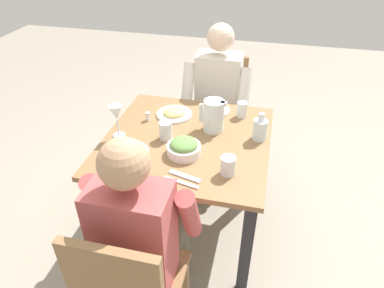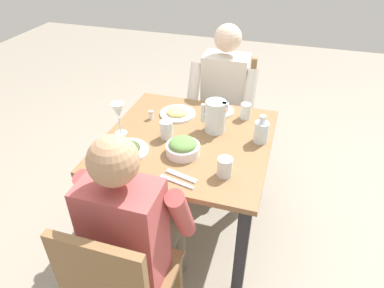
{
  "view_description": "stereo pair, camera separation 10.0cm",
  "coord_description": "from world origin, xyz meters",
  "px_view_note": "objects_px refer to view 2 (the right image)",
  "views": [
    {
      "loc": [
        -0.41,
        1.6,
        1.8
      ],
      "look_at": [
        -0.04,
        0.06,
        0.71
      ],
      "focal_mm": 32.57,
      "sensor_mm": 36.0,
      "label": 1
    },
    {
      "loc": [
        -0.51,
        1.58,
        1.8
      ],
      "look_at": [
        -0.04,
        0.06,
        0.71
      ],
      "focal_mm": 32.57,
      "sensor_mm": 36.0,
      "label": 2
    }
  ],
  "objects_px": {
    "salad_bowl": "(183,147)",
    "plate_fries": "(178,112)",
    "water_glass_center": "(225,167)",
    "salt_shaker": "(151,115)",
    "water_glass_near_right": "(167,130)",
    "plate_dolmas": "(127,149)",
    "plate_rice_curry": "(219,110)",
    "water_pitcher": "(215,116)",
    "chair_near": "(227,106)",
    "oil_carafe": "(261,133)",
    "water_glass_by_pitcher": "(245,111)",
    "chair_far": "(118,286)",
    "diner_far": "(135,227)",
    "dining_table": "(188,154)",
    "diner_near": "(222,101)",
    "wine_glass": "(118,112)"
  },
  "relations": [
    {
      "from": "water_pitcher",
      "to": "oil_carafe",
      "type": "relative_size",
      "value": 1.16
    },
    {
      "from": "chair_near",
      "to": "plate_rice_curry",
      "type": "bearing_deg",
      "value": 95.36
    },
    {
      "from": "water_glass_by_pitcher",
      "to": "plate_dolmas",
      "type": "bearing_deg",
      "value": 44.94
    },
    {
      "from": "water_glass_center",
      "to": "chair_far",
      "type": "bearing_deg",
      "value": 61.77
    },
    {
      "from": "diner_far",
      "to": "salt_shaker",
      "type": "xyz_separation_m",
      "value": [
        0.24,
        -0.78,
        0.1
      ]
    },
    {
      "from": "diner_far",
      "to": "water_glass_near_right",
      "type": "relative_size",
      "value": 10.87
    },
    {
      "from": "dining_table",
      "to": "diner_near",
      "type": "height_order",
      "value": "diner_near"
    },
    {
      "from": "chair_near",
      "to": "diner_near",
      "type": "distance_m",
      "value": 0.25
    },
    {
      "from": "oil_carafe",
      "to": "water_pitcher",
      "type": "bearing_deg",
      "value": -7.82
    },
    {
      "from": "water_glass_near_right",
      "to": "plate_dolmas",
      "type": "bearing_deg",
      "value": 51.06
    },
    {
      "from": "chair_far",
      "to": "salad_bowl",
      "type": "height_order",
      "value": "chair_far"
    },
    {
      "from": "salad_bowl",
      "to": "plate_dolmas",
      "type": "height_order",
      "value": "salad_bowl"
    },
    {
      "from": "water_pitcher",
      "to": "wine_glass",
      "type": "xyz_separation_m",
      "value": [
        0.51,
        0.19,
        0.05
      ]
    },
    {
      "from": "diner_near",
      "to": "salt_shaker",
      "type": "bearing_deg",
      "value": 55.7
    },
    {
      "from": "chair_near",
      "to": "diner_near",
      "type": "bearing_deg",
      "value": 90.0
    },
    {
      "from": "plate_dolmas",
      "to": "salt_shaker",
      "type": "bearing_deg",
      "value": -88.05
    },
    {
      "from": "chair_near",
      "to": "salad_bowl",
      "type": "height_order",
      "value": "chair_near"
    },
    {
      "from": "oil_carafe",
      "to": "water_glass_by_pitcher",
      "type": "bearing_deg",
      "value": -61.6
    },
    {
      "from": "dining_table",
      "to": "water_glass_by_pitcher",
      "type": "relative_size",
      "value": 9.58
    },
    {
      "from": "water_glass_center",
      "to": "salt_shaker",
      "type": "height_order",
      "value": "water_glass_center"
    },
    {
      "from": "chair_far",
      "to": "wine_glass",
      "type": "relative_size",
      "value": 4.41
    },
    {
      "from": "chair_near",
      "to": "plate_dolmas",
      "type": "xyz_separation_m",
      "value": [
        0.33,
        1.06,
        0.24
      ]
    },
    {
      "from": "chair_near",
      "to": "plate_dolmas",
      "type": "bearing_deg",
      "value": 72.89
    },
    {
      "from": "water_glass_by_pitcher",
      "to": "oil_carafe",
      "type": "xyz_separation_m",
      "value": [
        -0.13,
        0.23,
        0.01
      ]
    },
    {
      "from": "plate_rice_curry",
      "to": "water_pitcher",
      "type": "bearing_deg",
      "value": 96.36
    },
    {
      "from": "dining_table",
      "to": "diner_far",
      "type": "relative_size",
      "value": 0.8
    },
    {
      "from": "chair_near",
      "to": "diner_near",
      "type": "xyz_separation_m",
      "value": [
        -0.0,
        0.2,
        0.15
      ]
    },
    {
      "from": "diner_far",
      "to": "salad_bowl",
      "type": "height_order",
      "value": "diner_far"
    },
    {
      "from": "salad_bowl",
      "to": "dining_table",
      "type": "bearing_deg",
      "value": -81.9
    },
    {
      "from": "diner_far",
      "to": "plate_rice_curry",
      "type": "xyz_separation_m",
      "value": [
        -0.14,
        -0.99,
        0.09
      ]
    },
    {
      "from": "chair_far",
      "to": "water_glass_center",
      "type": "distance_m",
      "value": 0.71
    },
    {
      "from": "diner_far",
      "to": "water_glass_near_right",
      "type": "bearing_deg",
      "value": -82.91
    },
    {
      "from": "chair_far",
      "to": "plate_fries",
      "type": "xyz_separation_m",
      "value": [
        0.1,
        -1.08,
        0.24
      ]
    },
    {
      "from": "chair_near",
      "to": "water_glass_center",
      "type": "distance_m",
      "value": 1.16
    },
    {
      "from": "dining_table",
      "to": "water_pitcher",
      "type": "height_order",
      "value": "water_pitcher"
    },
    {
      "from": "water_glass_near_right",
      "to": "chair_far",
      "type": "bearing_deg",
      "value": 95.33
    },
    {
      "from": "salad_bowl",
      "to": "plate_fries",
      "type": "distance_m",
      "value": 0.42
    },
    {
      "from": "water_glass_by_pitcher",
      "to": "water_glass_center",
      "type": "bearing_deg",
      "value": 89.94
    },
    {
      "from": "salad_bowl",
      "to": "oil_carafe",
      "type": "relative_size",
      "value": 1.11
    },
    {
      "from": "water_glass_near_right",
      "to": "diner_far",
      "type": "bearing_deg",
      "value": 97.09
    },
    {
      "from": "chair_far",
      "to": "water_glass_near_right",
      "type": "height_order",
      "value": "chair_far"
    },
    {
      "from": "water_pitcher",
      "to": "salad_bowl",
      "type": "height_order",
      "value": "water_pitcher"
    },
    {
      "from": "chair_near",
      "to": "chair_far",
      "type": "height_order",
      "value": "same"
    },
    {
      "from": "water_glass_by_pitcher",
      "to": "salt_shaker",
      "type": "bearing_deg",
      "value": 18.03
    },
    {
      "from": "diner_far",
      "to": "plate_dolmas",
      "type": "distance_m",
      "value": 0.49
    },
    {
      "from": "plate_fries",
      "to": "plate_dolmas",
      "type": "distance_m",
      "value": 0.48
    },
    {
      "from": "water_glass_center",
      "to": "plate_fries",
      "type": "bearing_deg",
      "value": -50.32
    },
    {
      "from": "plate_fries",
      "to": "salt_shaker",
      "type": "distance_m",
      "value": 0.17
    },
    {
      "from": "water_pitcher",
      "to": "water_glass_by_pitcher",
      "type": "xyz_separation_m",
      "value": [
        -0.14,
        -0.2,
        -0.05
      ]
    },
    {
      "from": "water_glass_by_pitcher",
      "to": "water_glass_near_right",
      "type": "bearing_deg",
      "value": 42.07
    }
  ]
}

